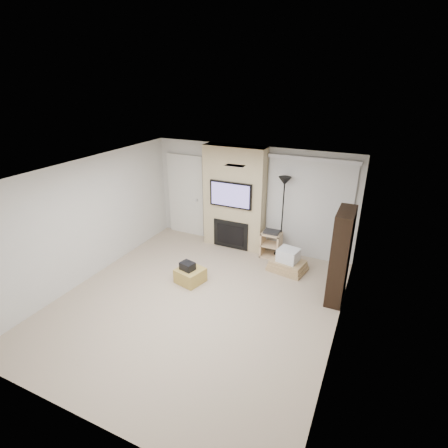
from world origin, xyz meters
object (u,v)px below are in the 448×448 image
at_px(ottoman, 190,275).
at_px(bookshelf, 340,256).
at_px(floor_lamp, 284,195).
at_px(av_stand, 271,243).
at_px(box_stack, 288,262).

relative_size(ottoman, bookshelf, 0.28).
height_order(ottoman, floor_lamp, floor_lamp).
bearing_deg(floor_lamp, av_stand, -143.07).
bearing_deg(ottoman, av_stand, 57.18).
bearing_deg(ottoman, box_stack, 37.59).
bearing_deg(bookshelf, ottoman, -166.28).
xyz_separation_m(av_stand, bookshelf, (1.66, -1.11, 0.55)).
distance_m(av_stand, box_stack, 0.74).
xyz_separation_m(floor_lamp, box_stack, (0.36, -0.62, -1.32)).
bearing_deg(box_stack, bookshelf, -29.22).
bearing_deg(bookshelf, av_stand, 146.30).
height_order(av_stand, bookshelf, bookshelf).
bearing_deg(box_stack, floor_lamp, 119.88).
distance_m(ottoman, floor_lamp, 2.72).
xyz_separation_m(box_stack, bookshelf, (1.11, -0.62, 0.70)).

